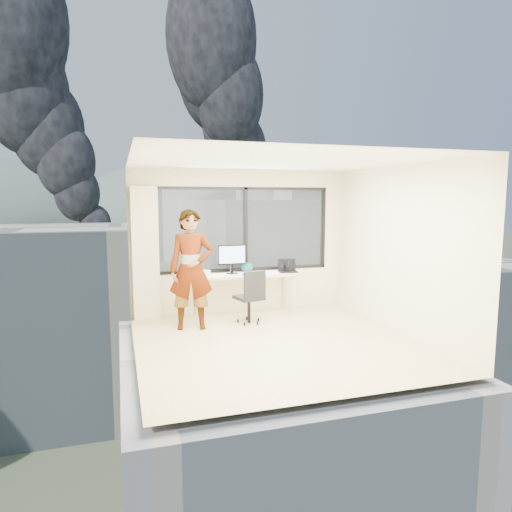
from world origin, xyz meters
name	(u,v)px	position (x,y,z in m)	size (l,w,h in m)	color
floor	(276,342)	(0.00, 0.00, 0.00)	(4.00, 4.00, 0.01)	beige
ceiling	(277,162)	(0.00, 0.00, 2.60)	(4.00, 4.00, 0.01)	white
wall_front	(343,277)	(0.00, -2.00, 1.30)	(4.00, 0.01, 2.60)	beige
wall_left	(132,259)	(-2.00, 0.00, 1.30)	(0.01, 4.00, 2.60)	beige
wall_right	(397,249)	(2.00, 0.00, 1.30)	(0.01, 4.00, 2.60)	beige
window_wall	(243,229)	(0.05, 2.00, 1.52)	(3.30, 0.16, 1.55)	black
curtain	(146,254)	(-1.72, 1.88, 1.15)	(0.45, 0.14, 2.30)	#F6DFC0
desk	(245,294)	(0.00, 1.66, 0.38)	(1.80, 0.60, 0.75)	beige
chair	(249,296)	(-0.09, 1.10, 0.46)	(0.47, 0.47, 0.93)	black
person	(191,270)	(-1.06, 1.07, 0.96)	(0.70, 0.46, 1.92)	#2D2D33
monitor	(232,259)	(-0.22, 1.75, 1.02)	(0.53, 0.11, 0.53)	black
game_console	(201,272)	(-0.77, 1.89, 0.78)	(0.28, 0.23, 0.07)	white
laptop	(288,266)	(0.80, 1.60, 0.86)	(0.33, 0.35, 0.22)	black
cellphone	(245,275)	(-0.04, 1.54, 0.76)	(0.11, 0.05, 0.01)	black
pen_cup	(289,269)	(0.80, 1.57, 0.80)	(0.09, 0.09, 0.11)	black
handbag	(247,267)	(0.09, 1.87, 0.84)	(0.23, 0.12, 0.18)	#0B4045
exterior_ground	(128,259)	(0.00, 120.00, -14.00)	(400.00, 400.00, 0.04)	#515B3D
near_bldg_a	(25,323)	(-9.00, 30.00, -7.00)	(16.00, 12.00, 14.00)	#EBE4C5
near_bldg_b	(262,277)	(12.00, 38.00, -6.00)	(14.00, 13.00, 16.00)	silver
near_bldg_c	(473,316)	(30.00, 28.00, -9.00)	(12.00, 10.00, 10.00)	#EBE4C5
far_tower_b	(156,203)	(8.00, 120.00, 1.00)	(13.00, 13.00, 30.00)	silver
far_tower_c	(263,208)	(45.00, 140.00, -1.00)	(15.00, 15.00, 26.00)	silver
hill_b	(259,220)	(100.00, 320.00, -14.00)	(300.00, 220.00, 96.00)	slate
tree_b	(236,401)	(4.00, 18.00, -9.50)	(7.60, 7.60, 9.00)	#1A501B
tree_c	(339,296)	(22.00, 40.00, -9.00)	(8.40, 8.40, 10.00)	#1A501B
smoke_plume_a	(86,80)	(-10.00, 150.00, 39.00)	(40.00, 24.00, 90.00)	black
smoke_plume_b	(264,136)	(55.00, 170.00, 27.00)	(30.00, 18.00, 70.00)	black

